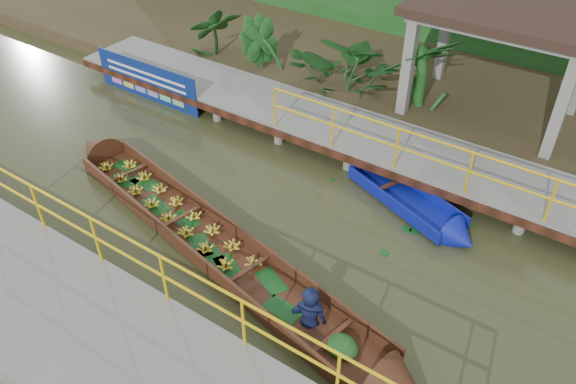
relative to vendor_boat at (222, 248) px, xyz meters
The scene contains 9 objects.
ground 1.37m from the vendor_boat, 109.13° to the left, with size 80.00×80.00×0.00m, color #32371B.
land_strip 8.79m from the vendor_boat, 92.89° to the left, with size 30.00×8.00×0.45m, color #372A1B.
far_dock 4.73m from the vendor_boat, 95.14° to the left, with size 16.00×2.06×1.66m.
near_dock 2.98m from the vendor_boat, 79.20° to the right, with size 18.00×2.40×1.73m.
pavilion 8.40m from the vendor_boat, 71.34° to the left, with size 4.40×3.00×3.00m.
vendor_boat is the anchor object (origin of this frame).
moored_blue_boat 4.38m from the vendor_boat, 47.24° to the left, with size 3.37×1.98×0.79m.
blue_banner 6.89m from the vendor_boat, 146.96° to the left, with size 3.67×0.04×1.15m.
tropical_plants 6.72m from the vendor_boat, 83.70° to the left, with size 14.53×1.53×1.91m.
Camera 1 is at (5.92, -7.06, 7.73)m, focal length 35.00 mm.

